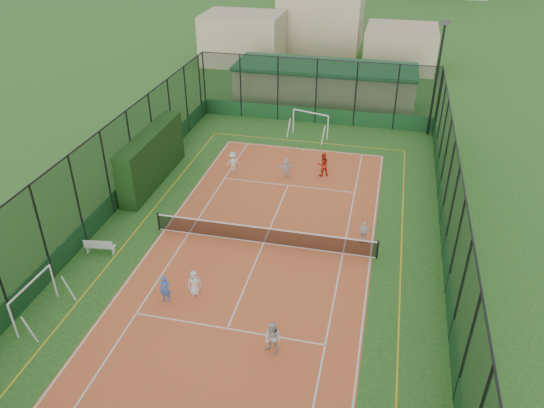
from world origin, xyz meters
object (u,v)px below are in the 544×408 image
at_px(floodlight_ne, 436,80).
at_px(white_bench, 100,246).
at_px(futsal_goal_far, 310,125).
at_px(child_near_left, 194,283).
at_px(child_far_right, 364,232).
at_px(child_far_left, 233,162).
at_px(child_near_mid, 165,289).
at_px(child_far_back, 286,168).
at_px(futsal_goal_near, 34,300).
at_px(coach, 323,164).
at_px(clubhouse, 325,83).
at_px(child_near_right, 273,339).

height_order(floodlight_ne, white_bench, floodlight_ne).
xyz_separation_m(futsal_goal_far, child_near_left, (-2.13, -18.82, -0.30)).
bearing_deg(child_near_left, child_far_right, 6.26).
height_order(floodlight_ne, child_near_left, floodlight_ne).
relative_size(child_near_left, child_far_left, 0.88).
xyz_separation_m(child_near_mid, child_far_back, (2.81, 12.84, -0.05)).
bearing_deg(futsal_goal_near, white_bench, -1.11).
xyz_separation_m(child_near_mid, child_far_right, (8.17, 6.51, -0.03)).
xyz_separation_m(floodlight_ne, coach, (-6.73, -8.41, -3.33)).
distance_m(clubhouse, white_bench, 25.87).
height_order(child_near_left, child_far_back, child_near_left).
relative_size(futsal_goal_far, child_far_right, 2.26).
xyz_separation_m(clubhouse, white_bench, (-7.80, -24.64, -1.15)).
height_order(futsal_goal_far, child_far_left, futsal_goal_far).
bearing_deg(futsal_goal_near, child_near_right, -86.00).
bearing_deg(child_far_back, white_bench, 32.49).
bearing_deg(floodlight_ne, child_near_left, -116.71).
height_order(clubhouse, futsal_goal_near, clubhouse).
height_order(floodlight_ne, futsal_goal_far, floodlight_ne).
relative_size(child_far_right, child_far_back, 1.04).
relative_size(clubhouse, child_near_mid, 11.42).
bearing_deg(child_far_right, child_far_back, -53.91).
xyz_separation_m(child_far_right, coach, (-3.15, 6.99, 0.14)).
distance_m(futsal_goal_far, child_far_left, 7.89).
xyz_separation_m(child_near_right, child_far_left, (-5.98, 14.63, -0.05)).
bearing_deg(child_far_left, child_near_mid, 60.89).
distance_m(child_near_right, child_far_right, 8.94).
distance_m(child_near_left, child_far_back, 12.25).
relative_size(futsal_goal_near, child_near_mid, 2.06).
bearing_deg(futsal_goal_near, coach, -29.72).
xyz_separation_m(child_near_mid, child_far_left, (-0.67, 12.67, 0.04)).
distance_m(floodlight_ne, futsal_goal_near, 29.50).
bearing_deg(clubhouse, child_far_back, -91.38).
height_order(floodlight_ne, coach, floodlight_ne).
xyz_separation_m(child_near_left, coach, (3.93, 12.79, 0.15)).
relative_size(futsal_goal_far, child_far_back, 2.34).
height_order(child_near_mid, child_far_back, child_near_mid).
distance_m(child_near_left, child_far_right, 9.15).
distance_m(futsal_goal_near, child_far_left, 15.45).
bearing_deg(child_far_back, futsal_goal_far, -114.82).
bearing_deg(child_near_right, futsal_goal_far, 117.41).
height_order(futsal_goal_near, child_near_right, futsal_goal_near).
distance_m(white_bench, child_near_mid, 5.36).
bearing_deg(child_near_mid, child_far_back, 66.38).
height_order(futsal_goal_near, coach, futsal_goal_near).
bearing_deg(child_near_right, child_near_mid, -178.37).
height_order(clubhouse, white_bench, clubhouse).
relative_size(child_near_mid, child_far_right, 1.04).
height_order(white_bench, futsal_goal_near, futsal_goal_near).
bearing_deg(futsal_goal_far, child_near_right, -68.07).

